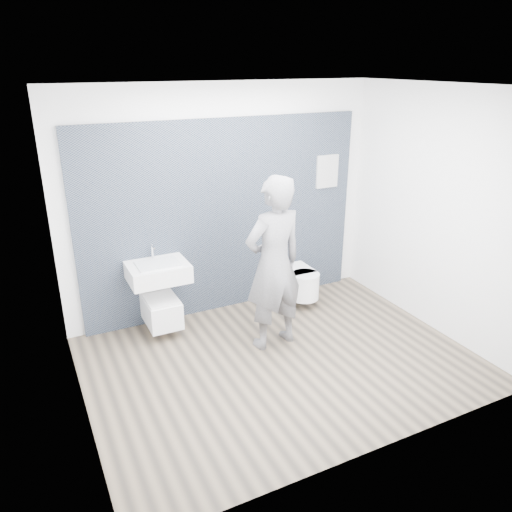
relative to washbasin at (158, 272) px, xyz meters
name	(u,v)px	position (x,y,z in m)	size (l,w,h in m)	color
ground	(281,361)	(0.96, -1.19, -0.77)	(4.00, 4.00, 0.00)	brown
room_shell	(284,204)	(0.96, -1.19, 0.97)	(4.00, 4.00, 4.00)	white
tile_wall	(227,305)	(0.96, 0.28, -0.77)	(3.60, 0.06, 2.40)	black
washbasin	(158,272)	(0.00, 0.00, 0.00)	(0.67, 0.51, 0.51)	white
toilet_square	(161,309)	(0.00, -0.01, -0.47)	(0.37, 0.54, 0.69)	white
toilet_rounded	(300,282)	(1.85, -0.07, -0.48)	(0.38, 0.64, 0.35)	white
info_placard	(321,286)	(2.41, 0.24, -0.77)	(0.32, 0.03, 0.43)	white
visitor	(274,264)	(1.05, -0.83, 0.20)	(0.71, 0.47, 1.95)	gray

